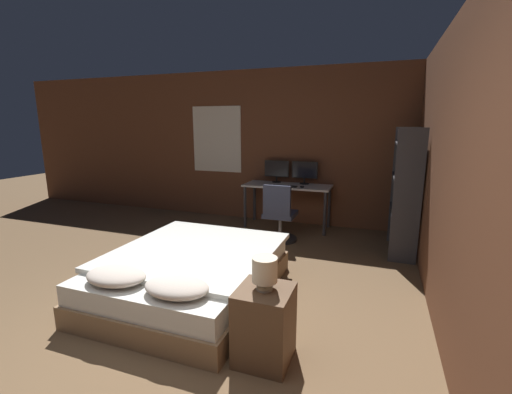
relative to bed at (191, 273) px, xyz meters
name	(u,v)px	position (x,y,z in m)	size (l,w,h in m)	color
wall_back	(290,148)	(0.26, 3.04, 1.12)	(12.00, 0.08, 2.70)	brown
wall_side_right	(457,177)	(2.34, 0.14, 1.11)	(0.06, 12.00, 2.70)	brown
bed	(191,273)	(0.00, 0.00, 0.00)	(1.60, 1.97, 0.54)	#846647
nightstand	(264,325)	(1.04, -0.70, 0.05)	(0.40, 0.41, 0.57)	brown
bedside_lamp	(265,270)	(1.04, -0.70, 0.49)	(0.19, 0.19, 0.25)	gray
desk	(287,190)	(0.32, 2.68, 0.41)	(1.47, 0.58, 0.75)	beige
monitor_left	(277,170)	(0.07, 2.87, 0.73)	(0.44, 0.16, 0.39)	black
monitor_right	(305,171)	(0.57, 2.87, 0.73)	(0.44, 0.16, 0.39)	black
keyboard	(285,186)	(0.32, 2.50, 0.52)	(0.40, 0.13, 0.02)	black
computer_mouse	(302,187)	(0.61, 2.50, 0.53)	(0.07, 0.05, 0.04)	black
office_chair	(279,219)	(0.39, 1.94, 0.12)	(0.52, 0.52, 0.89)	black
bookshelf	(406,189)	(2.12, 1.98, 0.68)	(0.34, 0.87, 1.72)	#333338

